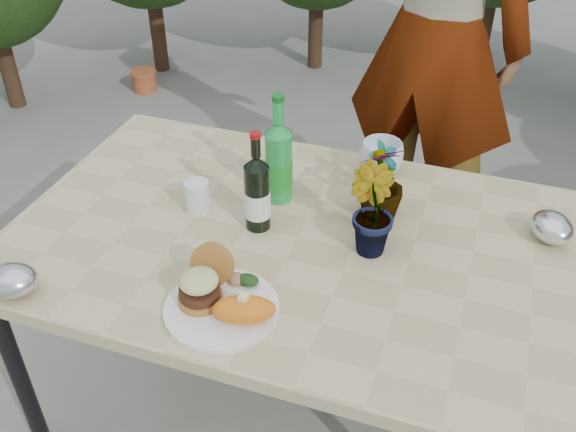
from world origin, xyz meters
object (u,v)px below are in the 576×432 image
(person, at_px, (436,38))
(dinner_plate, at_px, (222,309))
(wine_bottle, at_px, (257,194))
(patio_table, at_px, (297,253))

(person, bearing_deg, dinner_plate, 91.59)
(wine_bottle, height_order, person, person)
(patio_table, xyz_separation_m, wine_bottle, (-0.12, 0.01, 0.17))
(dinner_plate, distance_m, wine_bottle, 0.36)
(patio_table, height_order, person, person)
(patio_table, distance_m, wine_bottle, 0.21)
(patio_table, xyz_separation_m, dinner_plate, (-0.08, -0.33, 0.06))
(patio_table, distance_m, dinner_plate, 0.35)
(wine_bottle, distance_m, person, 1.09)
(wine_bottle, xyz_separation_m, person, (0.32, 1.04, 0.11))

